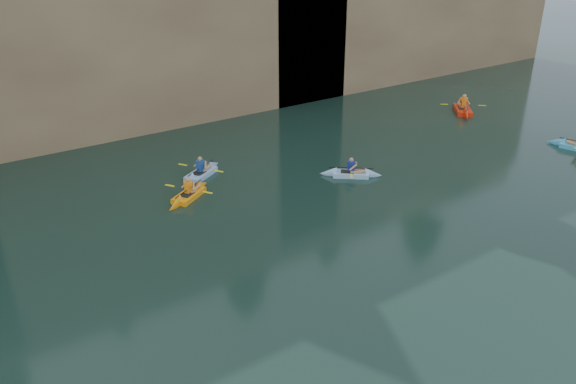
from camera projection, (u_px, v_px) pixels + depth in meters
cliff_slab_center at (150, 16)px, 28.15m from camera, size 24.00×2.40×11.40m
cliff_slab_east at (423, 5)px, 38.95m from camera, size 26.00×2.40×9.84m
sea_cave_center at (43, 118)px, 26.25m from camera, size 3.50×1.00×3.20m
sea_cave_east at (287, 67)px, 33.30m from camera, size 5.00×1.00×4.50m
kayaker_orange at (189, 195)px, 22.05m from camera, size 2.71×2.04×1.06m
kayaker_ltblue_near at (351, 173)px, 24.01m from camera, size 2.45×2.20×1.05m
kayaker_red_far at (463, 109)px, 32.59m from camera, size 2.98×3.18×1.32m
kayaker_ltblue_mid at (201, 173)px, 23.99m from camera, size 2.85×2.08×1.11m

